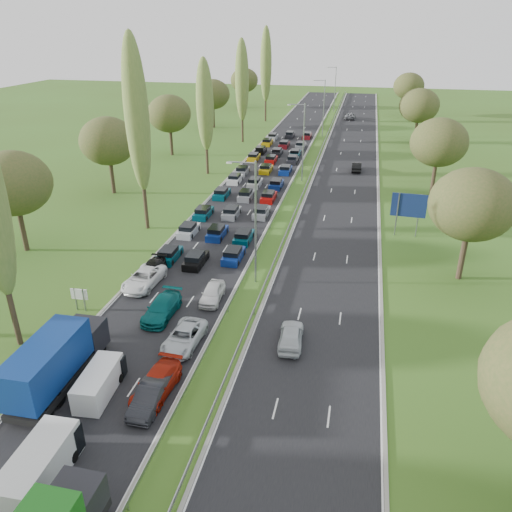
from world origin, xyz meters
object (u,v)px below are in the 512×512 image
Objects in this scene: white_van_rear at (100,381)px; direction_sign at (409,207)px; near_car_3 at (152,270)px; info_sign at (79,296)px; near_car_2 at (144,278)px; blue_lorry at (57,360)px; white_van_front at (41,464)px.

white_van_rear is 39.67m from direction_sign.
info_sign is (-3.52, -7.41, 0.65)m from near_car_3.
near_car_3 is at bearing 95.71° from near_car_2.
direction_sign is (25.20, 18.13, 2.76)m from near_car_2.
white_van_rear is at bearing -73.82° from near_car_2.
direction_sign is at bearing 51.93° from blue_lorry.
near_car_2 is 6.49m from info_sign.
info_sign is 0.40× the size of direction_sign.
direction_sign is at bearing 39.15° from near_car_2.
near_car_2 is at bearing 56.13° from info_sign.
near_car_3 is 1.02× the size of white_van_rear.
near_car_2 is at bearing 98.47° from white_van_rear.
white_van_rear is at bearing -80.17° from near_car_3.
near_car_3 is at bearing 97.24° from white_van_rear.
white_van_rear is (3.38, -14.90, 0.17)m from near_car_2.
blue_lorry reaches higher than near_car_2.
blue_lorry is 41.33m from direction_sign.
white_van_front reaches higher than near_car_2.
white_van_front is (3.78, -22.20, 0.34)m from near_car_2.
white_van_front reaches higher than near_car_3.
near_car_2 is 1.18× the size of near_car_3.
blue_lorry is at bearing -85.80° from near_car_2.
white_van_rear is (3.46, -16.95, 0.25)m from near_car_3.
blue_lorry is (0.29, -16.79, 1.35)m from near_car_3.
blue_lorry is 8.31m from white_van_front.
white_van_front is (3.86, -24.24, 0.43)m from near_car_3.
near_car_3 is 0.86× the size of white_van_front.
info_sign is at bearing -140.79° from direction_sign.
near_car_2 is 2.69× the size of info_sign.
direction_sign is at bearing 60.45° from white_van_front.
near_car_3 is 0.51× the size of blue_lorry.
white_van_rear is at bearing -123.45° from direction_sign.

